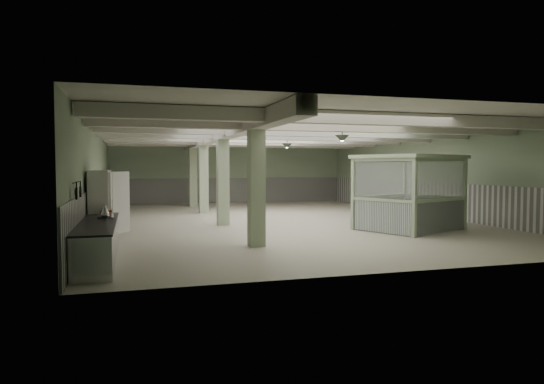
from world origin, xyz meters
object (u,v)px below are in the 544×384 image
object	(u,v)px
prep_counter	(98,241)
filing_cabinet	(455,213)
guard_booth	(409,179)
walkin_cooler	(101,208)

from	to	relation	value
prep_counter	filing_cabinet	size ratio (longest dim) A/B	4.14
guard_booth	filing_cabinet	world-z (taller)	guard_booth
walkin_cooler	filing_cabinet	distance (m)	11.70
walkin_cooler	prep_counter	bearing A→B (deg)	-88.41
prep_counter	guard_booth	bearing A→B (deg)	16.28
walkin_cooler	guard_booth	distance (m)	10.10
guard_booth	filing_cabinet	xyz separation A→B (m)	(1.62, -0.38, -1.19)
walkin_cooler	guard_booth	world-z (taller)	guard_booth
prep_counter	filing_cabinet	world-z (taller)	filing_cabinet
walkin_cooler	filing_cabinet	size ratio (longest dim) A/B	1.92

